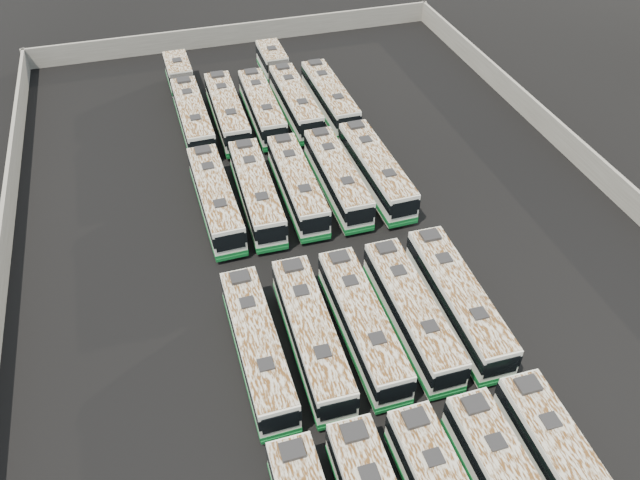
{
  "coord_description": "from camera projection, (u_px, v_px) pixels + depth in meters",
  "views": [
    {
      "loc": [
        -10.63,
        -30.57,
        29.73
      ],
      "look_at": [
        -1.46,
        -0.09,
        1.6
      ],
      "focal_mm": 35.0,
      "sensor_mm": 36.0,
      "label": 1
    }
  ],
  "objects": [
    {
      "name": "bus_midback_center",
      "position": [
        297.0,
        184.0,
        47.36
      ],
      "size": [
        2.44,
        10.79,
        3.03
      ],
      "rotation": [
        0.0,
        0.0,
        -0.02
      ],
      "color": "silver",
      "rests_on": "ground"
    },
    {
      "name": "bus_midfront_far_right",
      "position": [
        458.0,
        300.0,
        38.32
      ],
      "size": [
        2.53,
        11.12,
        3.12
      ],
      "rotation": [
        0.0,
        0.0,
        -0.02
      ],
      "color": "silver",
      "rests_on": "ground"
    },
    {
      "name": "bus_midback_far_right",
      "position": [
        376.0,
        170.0,
        48.69
      ],
      "size": [
        2.59,
        11.15,
        3.12
      ],
      "rotation": [
        0.0,
        0.0,
        0.02
      ],
      "color": "silver",
      "rests_on": "ground"
    },
    {
      "name": "bus_midfront_right",
      "position": [
        411.0,
        312.0,
        37.62
      ],
      "size": [
        2.29,
        10.79,
        3.04
      ],
      "rotation": [
        0.0,
        0.0,
        -0.0
      ],
      "color": "silver",
      "rests_on": "ground"
    },
    {
      "name": "bus_back_far_right",
      "position": [
        330.0,
        97.0,
        57.45
      ],
      "size": [
        2.42,
        10.86,
        3.05
      ],
      "rotation": [
        0.0,
        0.0,
        0.01
      ],
      "color": "silver",
      "rests_on": "ground"
    },
    {
      "name": "bus_front_far_right",
      "position": [
        571.0,
        478.0,
        29.67
      ],
      "size": [
        2.44,
        10.92,
        3.07
      ],
      "rotation": [
        0.0,
        0.0,
        -0.01
      ],
      "color": "silver",
      "rests_on": "ground"
    },
    {
      "name": "bus_midfront_left",
      "position": [
        311.0,
        335.0,
        36.28
      ],
      "size": [
        2.54,
        10.96,
        3.07
      ],
      "rotation": [
        0.0,
        0.0,
        -0.02
      ],
      "color": "silver",
      "rests_on": "ground"
    },
    {
      "name": "perimeter_wall",
      "position": [
        340.0,
        241.0,
        43.19
      ],
      "size": [
        45.2,
        73.2,
        2.2
      ],
      "color": "slate",
      "rests_on": "ground"
    },
    {
      "name": "bus_midback_far_left",
      "position": [
        216.0,
        198.0,
        45.99
      ],
      "size": [
        2.55,
        11.0,
        3.08
      ],
      "rotation": [
        0.0,
        0.0,
        0.02
      ],
      "color": "silver",
      "rests_on": "ground"
    },
    {
      "name": "bus_midfront_center",
      "position": [
        362.0,
        323.0,
        36.98
      ],
      "size": [
        2.3,
        10.75,
        3.03
      ],
      "rotation": [
        0.0,
        0.0,
        -0.0
      ],
      "color": "silver",
      "rests_on": "ground"
    },
    {
      "name": "bus_back_center",
      "position": [
        262.0,
        107.0,
        56.09
      ],
      "size": [
        2.41,
        10.75,
        3.02
      ],
      "rotation": [
        0.0,
        0.0,
        -0.01
      ],
      "color": "silver",
      "rests_on": "ground"
    },
    {
      "name": "bus_midfront_far_left",
      "position": [
        258.0,
        347.0,
        35.65
      ],
      "size": [
        2.33,
        10.75,
        3.02
      ],
      "rotation": [
        0.0,
        0.0,
        0.01
      ],
      "color": "silver",
      "rests_on": "ground"
    },
    {
      "name": "bus_midback_left",
      "position": [
        256.0,
        192.0,
        46.6
      ],
      "size": [
        2.56,
        11.01,
        3.09
      ],
      "rotation": [
        0.0,
        0.0,
        -0.02
      ],
      "color": "silver",
      "rests_on": "ground"
    },
    {
      "name": "ground",
      "position": [
        339.0,
        252.0,
        43.92
      ],
      "size": [
        140.0,
        140.0,
        0.0
      ],
      "primitive_type": "plane",
      "color": "black",
      "rests_on": "ground"
    },
    {
      "name": "bus_midback_right",
      "position": [
        337.0,
        177.0,
        48.05
      ],
      "size": [
        2.31,
        10.83,
        3.05
      ],
      "rotation": [
        0.0,
        0.0,
        -0.0
      ],
      "color": "silver",
      "rests_on": "ground"
    },
    {
      "name": "bus_back_left",
      "position": [
        227.0,
        112.0,
        55.41
      ],
      "size": [
        2.42,
        11.03,
        3.1
      ],
      "rotation": [
        0.0,
        0.0,
        -0.01
      ],
      "color": "silver",
      "rests_on": "ground"
    },
    {
      "name": "bus_back_right",
      "position": [
        287.0,
        88.0,
        58.88
      ],
      "size": [
        2.37,
        16.82,
        3.05
      ],
      "rotation": [
        0.0,
        0.0,
        0.0
      ],
      "color": "silver",
      "rests_on": "ground"
    },
    {
      "name": "bus_back_far_left",
      "position": [
        188.0,
        102.0,
        56.82
      ],
      "size": [
        2.53,
        16.92,
        3.06
      ],
      "rotation": [
        0.0,
        0.0,
        0.01
      ],
      "color": "silver",
      "rests_on": "ground"
    }
  ]
}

